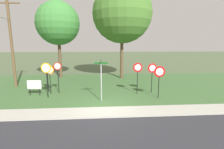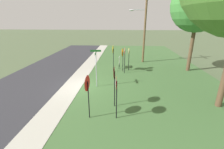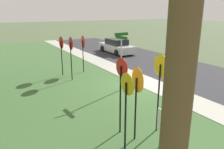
{
  "view_description": "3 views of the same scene",
  "coord_description": "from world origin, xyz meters",
  "px_view_note": "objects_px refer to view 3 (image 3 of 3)",
  "views": [
    {
      "loc": [
        -0.21,
        -10.29,
        4.12
      ],
      "look_at": [
        0.69,
        2.31,
        1.79
      ],
      "focal_mm": 26.46,
      "sensor_mm": 36.0,
      "label": 1
    },
    {
      "loc": [
        11.48,
        3.31,
        5.17
      ],
      "look_at": [
        0.27,
        2.52,
        1.24
      ],
      "focal_mm": 24.95,
      "sensor_mm": 36.0,
      "label": 2
    },
    {
      "loc": [
        -9.58,
        7.17,
        4.09
      ],
      "look_at": [
        -1.26,
        2.41,
        1.34
      ],
      "focal_mm": 35.68,
      "sensor_mm": 36.0,
      "label": 3
    }
  ],
  "objects_px": {
    "yield_sign_far_left": "(71,48)",
    "yield_sign_near_right": "(83,45)",
    "street_name_post": "(121,57)",
    "parked_sedan_distant": "(117,46)",
    "stop_sign_near_right": "(137,88)",
    "stop_sign_near_left": "(160,76)",
    "notice_board": "(170,128)",
    "stop_sign_far_center": "(127,97)",
    "yield_sign_near_left": "(62,46)",
    "stop_sign_far_left": "(121,80)"
  },
  "relations": [
    {
      "from": "stop_sign_near_left",
      "to": "stop_sign_far_center",
      "type": "bearing_deg",
      "value": 109.93
    },
    {
      "from": "stop_sign_near_left",
      "to": "stop_sign_near_right",
      "type": "xyz_separation_m",
      "value": [
        -0.07,
        0.98,
        -0.21
      ]
    },
    {
      "from": "yield_sign_near_right",
      "to": "notice_board",
      "type": "distance_m",
      "value": 9.84
    },
    {
      "from": "yield_sign_far_left",
      "to": "stop_sign_far_left",
      "type": "bearing_deg",
      "value": 175.4
    },
    {
      "from": "notice_board",
      "to": "stop_sign_near_left",
      "type": "bearing_deg",
      "value": -26.31
    },
    {
      "from": "stop_sign_far_center",
      "to": "yield_sign_near_left",
      "type": "height_order",
      "value": "yield_sign_near_left"
    },
    {
      "from": "notice_board",
      "to": "yield_sign_near_left",
      "type": "bearing_deg",
      "value": 1.14
    },
    {
      "from": "stop_sign_far_center",
      "to": "street_name_post",
      "type": "bearing_deg",
      "value": -30.86
    },
    {
      "from": "stop_sign_far_center",
      "to": "stop_sign_near_left",
      "type": "bearing_deg",
      "value": -74.85
    },
    {
      "from": "stop_sign_far_center",
      "to": "street_name_post",
      "type": "height_order",
      "value": "street_name_post"
    },
    {
      "from": "yield_sign_near_left",
      "to": "notice_board",
      "type": "distance_m",
      "value": 9.68
    },
    {
      "from": "yield_sign_near_left",
      "to": "yield_sign_far_left",
      "type": "height_order",
      "value": "yield_sign_far_left"
    },
    {
      "from": "stop_sign_near_right",
      "to": "yield_sign_near_left",
      "type": "height_order",
      "value": "yield_sign_near_left"
    },
    {
      "from": "stop_sign_far_center",
      "to": "street_name_post",
      "type": "xyz_separation_m",
      "value": [
        4.58,
        -2.69,
        0.06
      ]
    },
    {
      "from": "yield_sign_near_right",
      "to": "notice_board",
      "type": "bearing_deg",
      "value": 178.02
    },
    {
      "from": "street_name_post",
      "to": "yield_sign_far_left",
      "type": "bearing_deg",
      "value": 24.01
    },
    {
      "from": "stop_sign_near_right",
      "to": "yield_sign_far_left",
      "type": "height_order",
      "value": "yield_sign_far_left"
    },
    {
      "from": "yield_sign_far_left",
      "to": "stop_sign_near_right",
      "type": "bearing_deg",
      "value": 177.36
    },
    {
      "from": "stop_sign_near_right",
      "to": "yield_sign_far_left",
      "type": "xyz_separation_m",
      "value": [
        7.19,
        -0.47,
        0.18
      ]
    },
    {
      "from": "stop_sign_near_left",
      "to": "street_name_post",
      "type": "relative_size",
      "value": 0.9
    },
    {
      "from": "yield_sign_near_left",
      "to": "notice_board",
      "type": "height_order",
      "value": "yield_sign_near_left"
    },
    {
      "from": "stop_sign_far_left",
      "to": "yield_sign_near_right",
      "type": "bearing_deg",
      "value": -15.22
    },
    {
      "from": "stop_sign_far_left",
      "to": "yield_sign_far_left",
      "type": "height_order",
      "value": "stop_sign_far_left"
    },
    {
      "from": "street_name_post",
      "to": "notice_board",
      "type": "xyz_separation_m",
      "value": [
        -5.34,
        1.69,
        -0.95
      ]
    },
    {
      "from": "stop_sign_near_right",
      "to": "street_name_post",
      "type": "height_order",
      "value": "street_name_post"
    },
    {
      "from": "street_name_post",
      "to": "parked_sedan_distant",
      "type": "distance_m",
      "value": 11.17
    },
    {
      "from": "street_name_post",
      "to": "parked_sedan_distant",
      "type": "height_order",
      "value": "street_name_post"
    },
    {
      "from": "stop_sign_near_right",
      "to": "parked_sedan_distant",
      "type": "xyz_separation_m",
      "value": [
        13.84,
        -7.57,
        -1.16
      ]
    },
    {
      "from": "yield_sign_near_right",
      "to": "street_name_post",
      "type": "relative_size",
      "value": 0.83
    },
    {
      "from": "yield_sign_near_right",
      "to": "stop_sign_near_left",
      "type": "bearing_deg",
      "value": -179.04
    },
    {
      "from": "yield_sign_far_left",
      "to": "yield_sign_near_right",
      "type": "bearing_deg",
      "value": -43.29
    },
    {
      "from": "stop_sign_near_right",
      "to": "yield_sign_near_right",
      "type": "distance_m",
      "value": 8.73
    },
    {
      "from": "stop_sign_near_right",
      "to": "street_name_post",
      "type": "relative_size",
      "value": 0.81
    },
    {
      "from": "parked_sedan_distant",
      "to": "stop_sign_near_right",
      "type": "bearing_deg",
      "value": 151.11
    },
    {
      "from": "yield_sign_near_right",
      "to": "parked_sedan_distant",
      "type": "distance_m",
      "value": 7.94
    },
    {
      "from": "stop_sign_far_left",
      "to": "street_name_post",
      "type": "relative_size",
      "value": 0.87
    },
    {
      "from": "yield_sign_far_left",
      "to": "notice_board",
      "type": "xyz_separation_m",
      "value": [
        -8.34,
        0.11,
        -1.12
      ]
    },
    {
      "from": "yield_sign_near_left",
      "to": "street_name_post",
      "type": "distance_m",
      "value": 4.62
    },
    {
      "from": "stop_sign_far_center",
      "to": "yield_sign_near_left",
      "type": "distance_m",
      "value": 8.91
    },
    {
      "from": "yield_sign_near_left",
      "to": "parked_sedan_distant",
      "type": "distance_m",
      "value": 9.13
    },
    {
      "from": "stop_sign_far_center",
      "to": "notice_board",
      "type": "bearing_deg",
      "value": -127.74
    },
    {
      "from": "notice_board",
      "to": "stop_sign_far_left",
      "type": "bearing_deg",
      "value": 18.03
    },
    {
      "from": "stop_sign_near_left",
      "to": "yield_sign_near_right",
      "type": "relative_size",
      "value": 1.09
    },
    {
      "from": "stop_sign_near_left",
      "to": "yield_sign_far_left",
      "type": "bearing_deg",
      "value": 8.46
    },
    {
      "from": "stop_sign_near_left",
      "to": "yield_sign_near_left",
      "type": "bearing_deg",
      "value": 9.02
    },
    {
      "from": "stop_sign_near_left",
      "to": "stop_sign_near_right",
      "type": "distance_m",
      "value": 1.01
    },
    {
      "from": "yield_sign_near_right",
      "to": "stop_sign_far_left",
      "type": "bearing_deg",
      "value": 172.39
    },
    {
      "from": "notice_board",
      "to": "parked_sedan_distant",
      "type": "xyz_separation_m",
      "value": [
        14.99,
        -7.2,
        -0.23
      ]
    },
    {
      "from": "stop_sign_near_right",
      "to": "parked_sedan_distant",
      "type": "distance_m",
      "value": 15.82
    },
    {
      "from": "stop_sign_far_left",
      "to": "notice_board",
      "type": "xyz_separation_m",
      "value": [
        -1.77,
        -0.55,
        -1.04
      ]
    }
  ]
}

